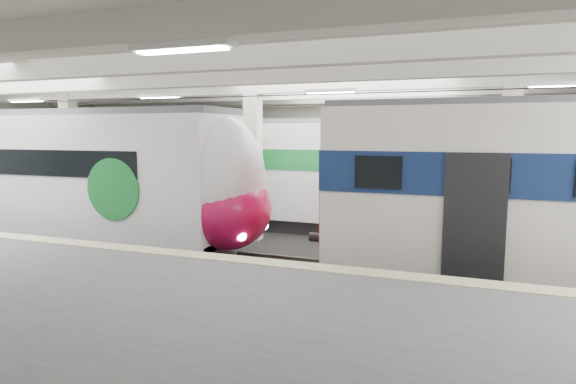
% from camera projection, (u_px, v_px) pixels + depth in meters
% --- Properties ---
extents(station_hall, '(36.00, 24.00, 5.75)m').
position_uv_depth(station_hall, '(287.00, 154.00, 10.97)').
color(station_hall, black).
rests_on(station_hall, ground).
extents(modern_emu, '(13.70, 2.83, 4.42)m').
position_uv_depth(modern_emu, '(86.00, 181.00, 15.30)').
color(modern_emu, white).
rests_on(modern_emu, ground).
extents(far_train, '(13.20, 2.98, 4.23)m').
position_uv_depth(far_train, '(272.00, 171.00, 18.98)').
color(far_train, white).
rests_on(far_train, ground).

